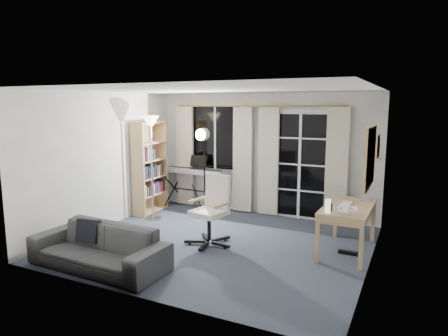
{
  "coord_description": "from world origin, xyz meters",
  "views": [
    {
      "loc": [
        2.73,
        -5.41,
        2.18
      ],
      "look_at": [
        -0.07,
        0.35,
        1.16
      ],
      "focal_mm": 32.0,
      "sensor_mm": 36.0,
      "label": 1
    }
  ],
  "objects_px": {
    "bookshelf": "(148,170)",
    "studio_light": "(203,145)",
    "mug": "(350,211)",
    "office_chair": "(214,203)",
    "desk": "(348,211)",
    "monitor": "(367,184)",
    "keyboard_piano": "(196,172)",
    "sofa": "(98,241)",
    "torchiere_lamp": "(151,137)"
  },
  "relations": [
    {
      "from": "bookshelf",
      "to": "sofa",
      "type": "relative_size",
      "value": 0.94
    },
    {
      "from": "mug",
      "to": "sofa",
      "type": "distance_m",
      "value": 3.41
    },
    {
      "from": "studio_light",
      "to": "bookshelf",
      "type": "bearing_deg",
      "value": -171.91
    },
    {
      "from": "office_chair",
      "to": "sofa",
      "type": "relative_size",
      "value": 0.56
    },
    {
      "from": "office_chair",
      "to": "desk",
      "type": "distance_m",
      "value": 2.03
    },
    {
      "from": "desk",
      "to": "mug",
      "type": "height_order",
      "value": "mug"
    },
    {
      "from": "desk",
      "to": "studio_light",
      "type": "bearing_deg",
      "value": 168.84
    },
    {
      "from": "torchiere_lamp",
      "to": "studio_light",
      "type": "bearing_deg",
      "value": 28.3
    },
    {
      "from": "torchiere_lamp",
      "to": "desk",
      "type": "distance_m",
      "value": 3.75
    },
    {
      "from": "bookshelf",
      "to": "mug",
      "type": "xyz_separation_m",
      "value": [
        4.1,
        -1.03,
        -0.11
      ]
    },
    {
      "from": "bookshelf",
      "to": "studio_light",
      "type": "xyz_separation_m",
      "value": [
        1.23,
        0.06,
        0.55
      ]
    },
    {
      "from": "torchiere_lamp",
      "to": "sofa",
      "type": "height_order",
      "value": "torchiere_lamp"
    },
    {
      "from": "torchiere_lamp",
      "to": "desk",
      "type": "bearing_deg",
      "value": -2.24
    },
    {
      "from": "studio_light",
      "to": "torchiere_lamp",
      "type": "bearing_deg",
      "value": -146.56
    },
    {
      "from": "torchiere_lamp",
      "to": "mug",
      "type": "xyz_separation_m",
      "value": [
        3.72,
        -0.64,
        -0.83
      ]
    },
    {
      "from": "studio_light",
      "to": "mug",
      "type": "xyz_separation_m",
      "value": [
        2.87,
        -1.1,
        -0.66
      ]
    },
    {
      "from": "mug",
      "to": "sofa",
      "type": "height_order",
      "value": "mug"
    },
    {
      "from": "torchiere_lamp",
      "to": "studio_light",
      "type": "distance_m",
      "value": 0.98
    },
    {
      "from": "keyboard_piano",
      "to": "office_chair",
      "type": "distance_m",
      "value": 2.13
    },
    {
      "from": "office_chair",
      "to": "sofa",
      "type": "bearing_deg",
      "value": -110.09
    },
    {
      "from": "monitor",
      "to": "mug",
      "type": "bearing_deg",
      "value": -94.78
    },
    {
      "from": "mug",
      "to": "torchiere_lamp",
      "type": "bearing_deg",
      "value": 170.2
    },
    {
      "from": "studio_light",
      "to": "desk",
      "type": "height_order",
      "value": "studio_light"
    },
    {
      "from": "sofa",
      "to": "desk",
      "type": "bearing_deg",
      "value": 37.49
    },
    {
      "from": "desk",
      "to": "monitor",
      "type": "xyz_separation_m",
      "value": [
        0.2,
        0.45,
        0.35
      ]
    },
    {
      "from": "desk",
      "to": "keyboard_piano",
      "type": "bearing_deg",
      "value": 161.25
    },
    {
      "from": "mug",
      "to": "office_chair",
      "type": "bearing_deg",
      "value": -179.84
    },
    {
      "from": "keyboard_piano",
      "to": "sofa",
      "type": "distance_m",
      "value": 3.29
    },
    {
      "from": "mug",
      "to": "sofa",
      "type": "bearing_deg",
      "value": -152.36
    },
    {
      "from": "keyboard_piano",
      "to": "desk",
      "type": "relative_size",
      "value": 1.1
    },
    {
      "from": "studio_light",
      "to": "mug",
      "type": "height_order",
      "value": "studio_light"
    },
    {
      "from": "studio_light",
      "to": "desk",
      "type": "distance_m",
      "value": 2.95
    },
    {
      "from": "office_chair",
      "to": "torchiere_lamp",
      "type": "bearing_deg",
      "value": 169.4
    },
    {
      "from": "studio_light",
      "to": "sofa",
      "type": "relative_size",
      "value": 0.91
    },
    {
      "from": "desk",
      "to": "monitor",
      "type": "relative_size",
      "value": 2.61
    },
    {
      "from": "mug",
      "to": "keyboard_piano",
      "type": "bearing_deg",
      "value": 153.55
    },
    {
      "from": "desk",
      "to": "monitor",
      "type": "height_order",
      "value": "monitor"
    },
    {
      "from": "torchiere_lamp",
      "to": "bookshelf",
      "type": "bearing_deg",
      "value": 134.52
    },
    {
      "from": "studio_light",
      "to": "desk",
      "type": "relative_size",
      "value": 1.34
    },
    {
      "from": "office_chair",
      "to": "monitor",
      "type": "height_order",
      "value": "monitor"
    },
    {
      "from": "bookshelf",
      "to": "keyboard_piano",
      "type": "height_order",
      "value": "bookshelf"
    },
    {
      "from": "torchiere_lamp",
      "to": "office_chair",
      "type": "bearing_deg",
      "value": -21.4
    },
    {
      "from": "torchiere_lamp",
      "to": "desk",
      "type": "height_order",
      "value": "torchiere_lamp"
    },
    {
      "from": "monitor",
      "to": "desk",
      "type": "bearing_deg",
      "value": -112.58
    },
    {
      "from": "bookshelf",
      "to": "studio_light",
      "type": "height_order",
      "value": "bookshelf"
    },
    {
      "from": "office_chair",
      "to": "sofa",
      "type": "height_order",
      "value": "office_chair"
    },
    {
      "from": "keyboard_piano",
      "to": "mug",
      "type": "bearing_deg",
      "value": -23.5
    },
    {
      "from": "torchiere_lamp",
      "to": "keyboard_piano",
      "type": "bearing_deg",
      "value": 71.17
    },
    {
      "from": "keyboard_piano",
      "to": "studio_light",
      "type": "distance_m",
      "value": 0.99
    },
    {
      "from": "sofa",
      "to": "torchiere_lamp",
      "type": "bearing_deg",
      "value": 109.84
    }
  ]
}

